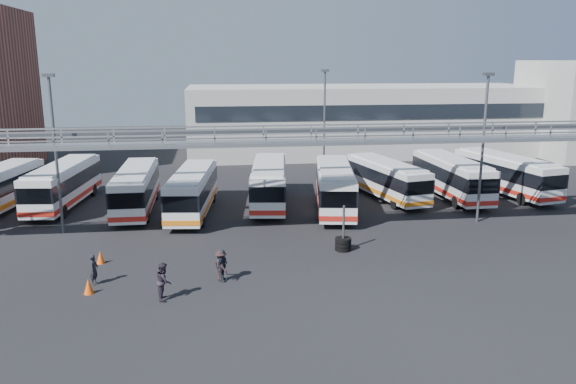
{
  "coord_description": "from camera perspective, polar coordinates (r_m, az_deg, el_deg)",
  "views": [
    {
      "loc": [
        -5.96,
        -28.65,
        10.98
      ],
      "look_at": [
        -1.45,
        6.0,
        2.77
      ],
      "focal_mm": 35.0,
      "sensor_mm": 36.0,
      "label": 1
    }
  ],
  "objects": [
    {
      "name": "ground",
      "position": [
        31.25,
        4.09,
        -7.39
      ],
      "size": [
        140.0,
        140.0,
        0.0
      ],
      "primitive_type": "plane",
      "color": "black",
      "rests_on": "ground"
    },
    {
      "name": "gantry",
      "position": [
        35.46,
        2.36,
        4.33
      ],
      "size": [
        51.4,
        5.15,
        7.1
      ],
      "color": "gray",
      "rests_on": "ground"
    },
    {
      "name": "warehouse",
      "position": [
        69.38,
        7.69,
        7.32
      ],
      "size": [
        42.0,
        14.0,
        8.0
      ],
      "primitive_type": "cube",
      "color": "#9E9E99",
      "rests_on": "ground"
    },
    {
      "name": "light_pole_left",
      "position": [
        38.36,
        -22.58,
        4.33
      ],
      "size": [
        0.7,
        0.35,
        10.21
      ],
      "color": "#4C4F54",
      "rests_on": "ground"
    },
    {
      "name": "light_pole_mid",
      "position": [
        40.26,
        19.23,
        4.99
      ],
      "size": [
        0.7,
        0.35,
        10.21
      ],
      "color": "#4C4F54",
      "rests_on": "ground"
    },
    {
      "name": "light_pole_back",
      "position": [
        51.88,
        3.72,
        7.38
      ],
      "size": [
        0.7,
        0.35,
        10.21
      ],
      "color": "#4C4F54",
      "rests_on": "ground"
    },
    {
      "name": "bus_1",
      "position": [
        46.22,
        -21.86,
        0.83
      ],
      "size": [
        3.62,
        11.05,
        3.29
      ],
      "rotation": [
        0.0,
        0.0,
        -0.1
      ],
      "color": "silver",
      "rests_on": "ground"
    },
    {
      "name": "bus_2",
      "position": [
        43.14,
        -15.18,
        0.45
      ],
      "size": [
        2.55,
        10.66,
        3.23
      ],
      "rotation": [
        0.0,
        0.0,
        0.01
      ],
      "color": "silver",
      "rests_on": "ground"
    },
    {
      "name": "bus_3",
      "position": [
        41.43,
        -9.67,
        0.2
      ],
      "size": [
        3.63,
        10.82,
        3.22
      ],
      "rotation": [
        0.0,
        0.0,
        -0.11
      ],
      "color": "silver",
      "rests_on": "ground"
    },
    {
      "name": "bus_4",
      "position": [
        43.32,
        -1.91,
        1.02
      ],
      "size": [
        3.82,
        11.11,
        3.31
      ],
      "rotation": [
        0.0,
        0.0,
        -0.12
      ],
      "color": "silver",
      "rests_on": "ground"
    },
    {
      "name": "bus_5",
      "position": [
        42.07,
        4.75,
        0.64
      ],
      "size": [
        4.29,
        11.29,
        3.35
      ],
      "rotation": [
        0.0,
        0.0,
        -0.16
      ],
      "color": "silver",
      "rests_on": "ground"
    },
    {
      "name": "bus_6",
      "position": [
        46.08,
        9.96,
        1.4
      ],
      "size": [
        4.39,
        10.4,
        3.08
      ],
      "rotation": [
        0.0,
        0.0,
        0.21
      ],
      "color": "silver",
      "rests_on": "ground"
    },
    {
      "name": "bus_7",
      "position": [
        47.68,
        16.27,
        1.6
      ],
      "size": [
        2.78,
        10.88,
        3.29
      ],
      "rotation": [
        0.0,
        0.0,
        0.03
      ],
      "color": "silver",
      "rests_on": "ground"
    },
    {
      "name": "bus_8",
      "position": [
        50.22,
        21.2,
        1.81
      ],
      "size": [
        4.63,
        11.15,
        3.3
      ],
      "rotation": [
        0.0,
        0.0,
        0.2
      ],
      "color": "silver",
      "rests_on": "ground"
    },
    {
      "name": "pedestrian_a",
      "position": [
        29.97,
        -19.11,
        -7.44
      ],
      "size": [
        0.48,
        0.64,
        1.57
      ],
      "primitive_type": "imported",
      "rotation": [
        0.0,
        0.0,
        1.37
      ],
      "color": "black",
      "rests_on": "ground"
    },
    {
      "name": "pedestrian_b",
      "position": [
        27.24,
        -12.49,
        -8.83
      ],
      "size": [
        0.7,
        0.89,
        1.81
      ],
      "primitive_type": "imported",
      "rotation": [
        0.0,
        0.0,
        1.56
      ],
      "color": "#29212E",
      "rests_on": "ground"
    },
    {
      "name": "pedestrian_c",
      "position": [
        28.94,
        -6.83,
        -7.43
      ],
      "size": [
        1.03,
        1.22,
        1.64
      ],
      "primitive_type": "imported",
      "rotation": [
        0.0,
        0.0,
        2.05
      ],
      "color": "black",
      "rests_on": "ground"
    },
    {
      "name": "pedestrian_d",
      "position": [
        28.89,
        -6.69,
        -7.44
      ],
      "size": [
        0.81,
        1.05,
        1.66
      ],
      "primitive_type": "imported",
      "rotation": [
        0.0,
        0.0,
        1.09
      ],
      "color": "#19232E",
      "rests_on": "ground"
    },
    {
      "name": "cone_left",
      "position": [
        29.04,
        -19.61,
        -9.02
      ],
      "size": [
        0.61,
        0.61,
        0.75
      ],
      "primitive_type": "cone",
      "rotation": [
        0.0,
        0.0,
        0.36
      ],
      "color": "#FB520D",
      "rests_on": "ground"
    },
    {
      "name": "cone_right",
      "position": [
        32.95,
        -18.52,
        -6.3
      ],
      "size": [
        0.55,
        0.55,
        0.72
      ],
      "primitive_type": "cone",
      "rotation": [
        0.0,
        0.0,
        0.26
      ],
      "color": "#FB520D",
      "rests_on": "ground"
    },
    {
      "name": "tire_stack",
      "position": [
        33.49,
        5.62,
        -5.15
      ],
      "size": [
        0.96,
        0.96,
        2.74
      ],
      "color": "black",
      "rests_on": "ground"
    }
  ]
}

